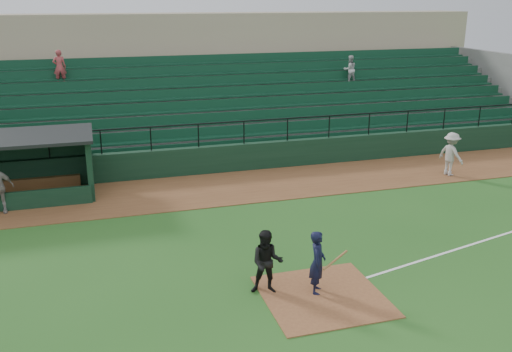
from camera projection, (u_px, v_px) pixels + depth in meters
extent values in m
plane|color=#23551B|center=(308.00, 279.00, 15.23)|extent=(90.00, 90.00, 0.00)
cube|color=brown|center=(235.00, 187.00, 22.53)|extent=(40.00, 4.00, 0.03)
cube|color=brown|center=(323.00, 296.00, 14.31)|extent=(3.00, 3.00, 0.03)
cube|color=black|center=(222.00, 159.00, 24.37)|extent=(36.00, 0.35, 1.20)
cylinder|color=black|center=(221.00, 123.00, 23.88)|extent=(36.00, 0.06, 0.06)
cube|color=slate|center=(199.00, 111.00, 28.48)|extent=(36.00, 9.00, 3.60)
cube|color=#103B25|center=(201.00, 104.00, 27.88)|extent=(34.56, 8.00, 4.05)
cube|color=slate|center=(498.00, 89.00, 33.31)|extent=(0.35, 9.50, 4.20)
cube|color=tan|center=(178.00, 68.00, 33.99)|extent=(38.00, 3.00, 6.40)
cube|color=slate|center=(183.00, 63.00, 32.01)|extent=(36.00, 2.00, 0.20)
imported|color=#B9B9B9|center=(350.00, 70.00, 31.05)|extent=(0.75, 0.59, 1.55)
imported|color=#A93E40|center=(60.00, 67.00, 27.67)|extent=(0.62, 0.41, 1.70)
cube|color=black|center=(90.00, 164.00, 21.70)|extent=(0.20, 2.60, 2.30)
imported|color=black|center=(317.00, 262.00, 14.29)|extent=(0.62, 0.73, 1.70)
cylinder|color=olive|center=(335.00, 260.00, 14.18)|extent=(0.79, 0.34, 0.35)
imported|color=black|center=(267.00, 262.00, 14.27)|extent=(1.00, 0.88, 1.71)
imported|color=#ACA7A1|center=(451.00, 154.00, 23.76)|extent=(0.98, 1.34, 1.85)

